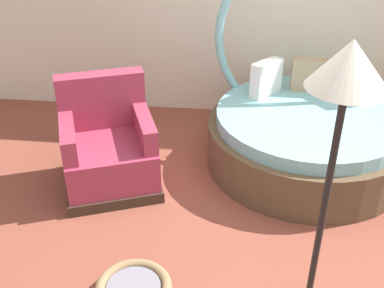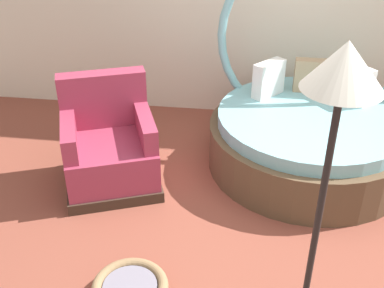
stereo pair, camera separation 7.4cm
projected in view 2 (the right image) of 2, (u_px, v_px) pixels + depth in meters
ground_plane at (273, 237)px, 3.72m from camera, size 8.00×8.00×0.02m
round_daybed at (309, 126)px, 4.45m from camera, size 1.85×1.85×1.99m
red_armchair at (109, 148)px, 4.20m from camera, size 1.03×1.03×0.94m
floor_lamp at (339, 98)px, 2.30m from camera, size 0.40×0.40×1.82m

